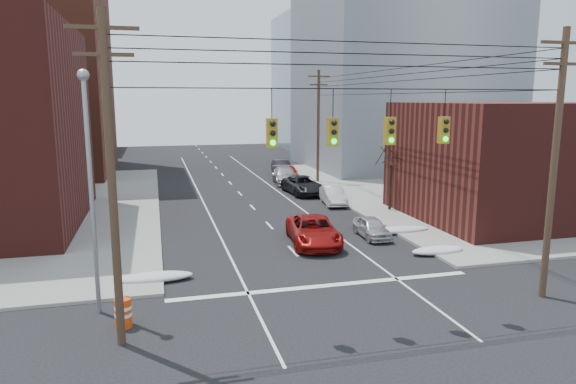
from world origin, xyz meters
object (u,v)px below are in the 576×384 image
parked_car_c (303,185)px  parked_car_d (285,176)px  parked_car_a (372,227)px  parked_car_e (288,172)px  lot_car_b (34,201)px  lot_car_a (28,212)px  construction_barrel (123,312)px  parked_car_b (333,196)px  lot_car_d (8,195)px  red_pickup (313,231)px  parked_car_f (282,167)px

parked_car_c → parked_car_d: bearing=87.8°
parked_car_a → parked_car_e: size_ratio=0.79×
parked_car_a → lot_car_b: 24.50m
parked_car_c → lot_car_a: parked_car_c is taller
construction_barrel → parked_car_b: bearing=52.0°
parked_car_e → construction_barrel: size_ratio=4.19×
lot_car_d → lot_car_b: bearing=-143.9°
red_pickup → construction_barrel: bearing=-131.9°
parked_car_b → parked_car_c: parked_car_c is taller
parked_car_c → lot_car_a: (-20.90, -5.81, -0.02)m
lot_car_b → red_pickup: bearing=-123.4°
lot_car_b → construction_barrel: 22.75m
parked_car_e → red_pickup: bearing=-95.5°
parked_car_f → lot_car_a: (-21.93, -17.79, -0.02)m
parked_car_b → lot_car_d: (-24.87, 6.26, 0.08)m
red_pickup → parked_car_e: red_pickup is taller
parked_car_a → parked_car_d: (-0.14, 20.73, 0.17)m
parked_car_b → lot_car_b: bearing=-178.6°
parked_car_b → parked_car_f: parked_car_f is taller
lot_car_a → lot_car_d: (-2.94, 7.09, 0.02)m
parked_car_f → parked_car_a: bearing=-89.1°
parked_car_f → lot_car_d: parked_car_f is taller
parked_car_d → red_pickup: bearing=-93.6°
lot_car_a → lot_car_b: (-0.27, 3.28, 0.16)m
parked_car_b → lot_car_a: (-21.93, -0.83, 0.06)m
parked_car_c → parked_car_d: size_ratio=1.04×
lot_car_d → parked_car_a: bearing=-123.0°
parked_car_b → parked_car_d: bearing=104.0°
lot_car_a → construction_barrel: (7.03, -18.27, -0.20)m
parked_car_f → lot_car_d: (-24.87, -10.70, 0.00)m
lot_car_d → construction_barrel: bearing=-157.4°
parked_car_c → lot_car_b: bearing=-176.9°
parked_car_f → construction_barrel: (-14.90, -36.06, -0.22)m
parked_car_b → construction_barrel: parked_car_b is taller
construction_barrel → parked_car_a: bearing=33.6°
parked_car_f → lot_car_a: 28.24m
red_pickup → parked_car_f: size_ratio=1.19×
red_pickup → parked_car_b: (4.90, 10.39, -0.08)m
parked_car_a → lot_car_a: bearing=158.7°
parked_car_e → parked_car_f: (0.28, 4.01, 0.00)m
parked_car_d → lot_car_d: size_ratio=1.46×
parked_car_a → lot_car_d: (-23.82, 16.17, 0.17)m
parked_car_d → parked_car_f: parked_car_d is taller
parked_car_c → lot_car_b: size_ratio=1.00×
parked_car_b → lot_car_a: parked_car_b is taller
parked_car_a → parked_car_b: 9.96m
red_pickup → lot_car_a: red_pickup is taller
parked_car_a → parked_car_d: parked_car_d is taller
parked_car_a → construction_barrel: 16.62m
lot_car_d → parked_car_f: bearing=-65.5°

